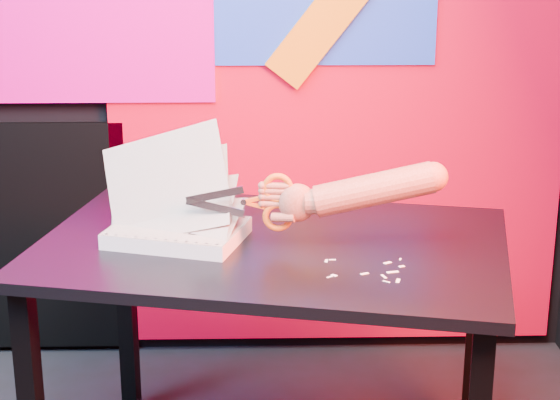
{
  "coord_description": "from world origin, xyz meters",
  "views": [
    {
      "loc": [
        0.37,
        -1.72,
        1.58
      ],
      "look_at": [
        0.43,
        0.56,
        0.87
      ],
      "focal_mm": 60.0,
      "sensor_mm": 36.0,
      "label": 1
    }
  ],
  "objects": [
    {
      "name": "room",
      "position": [
        0.0,
        0.0,
        1.35
      ],
      "size": [
        3.01,
        3.01,
        2.71
      ],
      "color": "#24242B",
      "rests_on": "ground"
    },
    {
      "name": "backdrop",
      "position": [
        0.06,
        1.46,
        0.96
      ],
      "size": [
        2.88,
        0.05,
        2.08
      ],
      "color": "red",
      "rests_on": "ground"
    },
    {
      "name": "work_table",
      "position": [
        0.41,
        0.58,
        0.66
      ],
      "size": [
        1.35,
        1.05,
        0.75
      ],
      "rotation": [
        0.0,
        0.0,
        -0.22
      ],
      "color": "black",
      "rests_on": "ground"
    },
    {
      "name": "printout_stack",
      "position": [
        0.16,
        0.6,
        0.78
      ],
      "size": [
        0.4,
        0.33,
        0.33
      ],
      "rotation": [
        0.0,
        0.0,
        -0.29
      ],
      "color": "silver",
      "rests_on": "work_table"
    },
    {
      "name": "scissors",
      "position": [
        0.4,
        0.53,
        0.87
      ],
      "size": [
        0.27,
        0.04,
        0.15
      ],
      "rotation": [
        0.0,
        0.0,
        -0.09
      ],
      "color": "silver",
      "rests_on": "printout_stack"
    },
    {
      "name": "hand_forearm",
      "position": [
        0.63,
        0.5,
        0.91
      ],
      "size": [
        0.46,
        0.11,
        0.16
      ],
      "rotation": [
        0.0,
        0.0,
        -0.09
      ],
      "color": "#BA6455",
      "rests_on": "work_table"
    },
    {
      "name": "paper_clippings",
      "position": [
        0.65,
        0.36,
        0.75
      ],
      "size": [
        0.2,
        0.16,
        0.0
      ],
      "color": "white",
      "rests_on": "work_table"
    }
  ]
}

